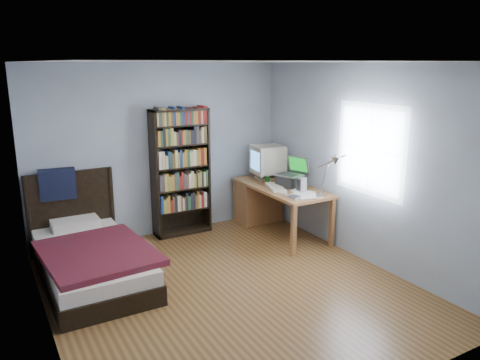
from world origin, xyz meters
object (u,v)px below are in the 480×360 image
Objects in this scene: laptop at (289,178)px; speaker at (302,184)px; soda_can at (267,180)px; keyboard at (276,187)px; bed at (89,256)px; crt_monitor at (267,160)px; desk_lamp at (333,165)px; desk at (264,199)px; bookshelf at (181,172)px.

speaker is (-0.00, -0.30, -0.02)m from laptop.
laptop reaches higher than soda_can.
bed is (-2.67, 0.01, -0.49)m from keyboard.
speaker is (0.02, -0.87, -0.20)m from crt_monitor.
laptop is 0.69× the size of desk_lamp.
desk is 0.70m from laptop.
bed is (-1.54, -0.81, -0.68)m from bookshelf.
desk is 3.15× the size of crt_monitor.
speaker is (0.23, -0.30, 0.08)m from keyboard.
desk_lamp is (-0.01, -1.60, 0.85)m from desk.
soda_can is at bearing 5.76° from bed.
crt_monitor is at bearing 10.96° from bed.
speaker is at bearing 82.80° from desk_lamp.
soda_can is 2.77m from bed.
crt_monitor reaches higher than bed.
desk is 8.39× the size of speaker.
crt_monitor is at bearing -10.75° from bookshelf.
laptop is at bearing -0.15° from bed.
desk_lamp is at bearing -90.28° from desk.
laptop is 0.21× the size of bed.
bookshelf is (-1.26, 1.88, -0.33)m from desk_lamp.
laptop is at bearing -54.75° from soda_can.
keyboard is at bearing -0.15° from bed.
crt_monitor is 0.25× the size of bed.
crt_monitor is 0.67m from keyboard.
soda_can is (-0.11, -0.27, 0.37)m from desk.
crt_monitor is 2.66× the size of speaker.
bed is (-2.90, 0.31, -0.58)m from speaker.
keyboard is at bearing 122.72° from speaker.
desk is at bearing 89.72° from desk_lamp.
keyboard is at bearing -110.66° from crt_monitor.
bookshelf reaches higher than desk_lamp.
soda_can is at bearing 125.25° from laptop.
desk is 0.66m from keyboard.
bed reaches higher than keyboard.
soda_can reaches higher than keyboard.
keyboard is 1.40m from bookshelf.
desk_lamp reaches higher than bed.
crt_monitor is 1.64m from desk_lamp.
desk_lamp is at bearing -64.19° from keyboard.
desk is at bearing -166.22° from crt_monitor.
bookshelf is at bearing 123.97° from desk_lamp.
speaker reaches higher than keyboard.
desk_lamp reaches higher than desk.
laptop is (0.09, -0.55, 0.43)m from desk.
bookshelf is (-1.27, 0.27, 0.52)m from desk.
soda_can is (-0.17, -0.28, -0.24)m from crt_monitor.
soda_can is (-0.20, 0.28, -0.06)m from laptop.
bed is at bearing 179.85° from laptop.
soda_can is at bearing 103.54° from speaker.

